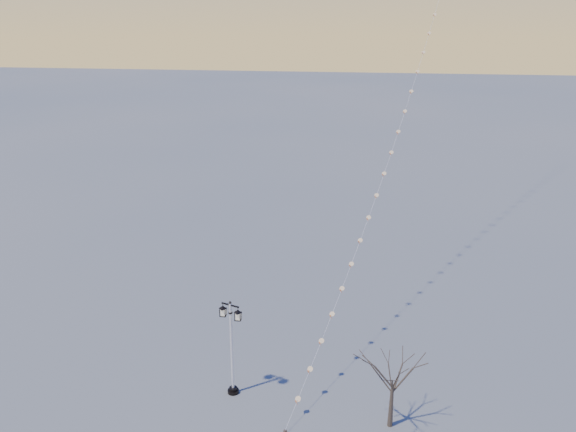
# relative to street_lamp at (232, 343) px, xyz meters

# --- Properties ---
(ground) EXTENTS (300.00, 300.00, 0.00)m
(ground) POSITION_rel_street_lamp_xyz_m (1.72, -0.94, -2.85)
(ground) COLOR slate
(ground) RESTS_ON ground
(street_lamp) EXTENTS (1.25, 0.75, 5.15)m
(street_lamp) POSITION_rel_street_lamp_xyz_m (0.00, 0.00, 0.00)
(street_lamp) COLOR black
(street_lamp) RESTS_ON ground
(bare_tree) EXTENTS (2.38, 2.38, 3.95)m
(bare_tree) POSITION_rel_street_lamp_xyz_m (7.77, -1.49, -0.11)
(bare_tree) COLOR #3E3328
(bare_tree) RESTS_ON ground
(kite_train) EXTENTS (12.97, 42.10, 33.09)m
(kite_train) POSITION_rel_street_lamp_xyz_m (9.20, 18.03, 13.57)
(kite_train) COLOR #302318
(kite_train) RESTS_ON ground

